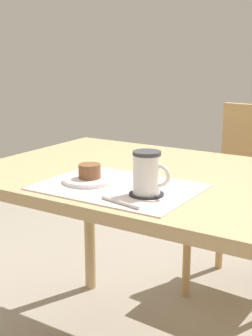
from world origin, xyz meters
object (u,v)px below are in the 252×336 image
object	(u,v)px
pastry	(90,171)
pastry_plate	(90,180)
wooden_chair	(249,191)
coffee_mug	(147,173)
dining_table	(167,197)

from	to	relation	value
pastry	pastry_plate	bearing A→B (deg)	0.00
wooden_chair	pastry	size ratio (longest dim) A/B	12.96
coffee_mug	pastry_plate	bearing A→B (deg)	173.63
wooden_chair	dining_table	bearing A→B (deg)	90.63
pastry	coffee_mug	distance (m)	0.21
dining_table	pastry_plate	distance (m)	0.27
pastry	coffee_mug	xyz separation A→B (m)	(0.21, -0.02, 0.03)
pastry_plate	pastry	bearing A→B (deg)	0.00
pastry_plate	pastry	distance (m)	0.03
coffee_mug	wooden_chair	bearing A→B (deg)	91.04
pastry_plate	wooden_chair	bearing A→B (deg)	78.63
dining_table	coffee_mug	bearing A→B (deg)	-76.15
coffee_mug	dining_table	bearing A→B (deg)	103.85
dining_table	coffee_mug	size ratio (longest dim) A/B	10.79
dining_table	pastry_plate	world-z (taller)	pastry_plate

